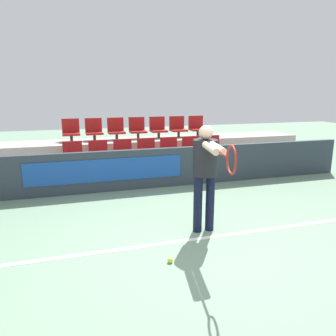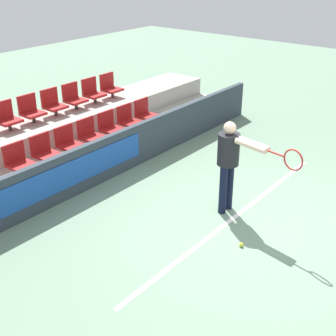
# 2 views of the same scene
# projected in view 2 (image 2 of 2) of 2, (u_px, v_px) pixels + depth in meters

# --- Properties ---
(ground_plane) EXTENTS (30.00, 30.00, 0.00)m
(ground_plane) POSITION_uv_depth(u_px,v_px,m) (254.00, 225.00, 7.50)
(ground_plane) COLOR gray
(court_baseline) EXTENTS (5.59, 0.08, 0.01)m
(court_baseline) POSITION_uv_depth(u_px,v_px,m) (234.00, 217.00, 7.70)
(court_baseline) COLOR white
(court_baseline) RESTS_ON ground
(barrier_wall) EXTENTS (9.29, 0.14, 0.85)m
(barrier_wall) POSITION_uv_depth(u_px,v_px,m) (116.00, 154.00, 9.01)
(barrier_wall) COLOR #2D3842
(barrier_wall) RESTS_ON ground
(bleacher_tier_front) EXTENTS (8.89, 1.07, 0.41)m
(bleacher_tier_front) POSITION_uv_depth(u_px,v_px,m) (95.00, 156.00, 9.47)
(bleacher_tier_front) COLOR #ADA89E
(bleacher_tier_front) RESTS_ON ground
(bleacher_tier_middle) EXTENTS (8.89, 1.07, 0.82)m
(bleacher_tier_middle) POSITION_uv_depth(u_px,v_px,m) (60.00, 134.00, 9.99)
(bleacher_tier_middle) COLOR #ADA89E
(bleacher_tier_middle) RESTS_ON ground
(stadium_chair_0) EXTENTS (0.42, 0.38, 0.55)m
(stadium_chair_0) POSITION_uv_depth(u_px,v_px,m) (18.00, 160.00, 8.15)
(stadium_chair_0) COLOR #333333
(stadium_chair_0) RESTS_ON bleacher_tier_front
(stadium_chair_1) EXTENTS (0.42, 0.38, 0.55)m
(stadium_chair_1) POSITION_uv_depth(u_px,v_px,m) (44.00, 150.00, 8.55)
(stadium_chair_1) COLOR #333333
(stadium_chair_1) RESTS_ON bleacher_tier_front
(stadium_chair_2) EXTENTS (0.42, 0.38, 0.55)m
(stadium_chair_2) POSITION_uv_depth(u_px,v_px,m) (68.00, 141.00, 8.94)
(stadium_chair_2) COLOR #333333
(stadium_chair_2) RESTS_ON bleacher_tier_front
(stadium_chair_3) EXTENTS (0.42, 0.38, 0.55)m
(stadium_chair_3) POSITION_uv_depth(u_px,v_px,m) (90.00, 133.00, 9.34)
(stadium_chair_3) COLOR #333333
(stadium_chair_3) RESTS_ON bleacher_tier_front
(stadium_chair_4) EXTENTS (0.42, 0.38, 0.55)m
(stadium_chair_4) POSITION_uv_depth(u_px,v_px,m) (110.00, 126.00, 9.73)
(stadium_chair_4) COLOR #333333
(stadium_chair_4) RESTS_ON bleacher_tier_front
(stadium_chair_5) EXTENTS (0.42, 0.38, 0.55)m
(stadium_chair_5) POSITION_uv_depth(u_px,v_px,m) (128.00, 119.00, 10.13)
(stadium_chair_5) COLOR #333333
(stadium_chair_5) RESTS_ON bleacher_tier_front
(stadium_chair_6) EXTENTS (0.42, 0.38, 0.55)m
(stadium_chair_6) POSITION_uv_depth(u_px,v_px,m) (145.00, 112.00, 10.53)
(stadium_chair_6) COLOR #333333
(stadium_chair_6) RESTS_ON bleacher_tier_front
(stadium_chair_8) EXTENTS (0.42, 0.38, 0.55)m
(stadium_chair_8) POSITION_uv_depth(u_px,v_px,m) (6.00, 117.00, 8.98)
(stadium_chair_8) COLOR #333333
(stadium_chair_8) RESTS_ON bleacher_tier_middle
(stadium_chair_9) EXTENTS (0.42, 0.38, 0.55)m
(stadium_chair_9) POSITION_uv_depth(u_px,v_px,m) (31.00, 110.00, 9.37)
(stadium_chair_9) COLOR #333333
(stadium_chair_9) RESTS_ON bleacher_tier_middle
(stadium_chair_10) EXTENTS (0.42, 0.38, 0.55)m
(stadium_chair_10) POSITION_uv_depth(u_px,v_px,m) (53.00, 103.00, 9.77)
(stadium_chair_10) COLOR #333333
(stadium_chair_10) RESTS_ON bleacher_tier_middle
(stadium_chair_11) EXTENTS (0.42, 0.38, 0.55)m
(stadium_chair_11) POSITION_uv_depth(u_px,v_px,m) (73.00, 97.00, 10.16)
(stadium_chair_11) COLOR #333333
(stadium_chair_11) RESTS_ON bleacher_tier_middle
(stadium_chair_12) EXTENTS (0.42, 0.38, 0.55)m
(stadium_chair_12) POSITION_uv_depth(u_px,v_px,m) (92.00, 92.00, 10.56)
(stadium_chair_12) COLOR #333333
(stadium_chair_12) RESTS_ON bleacher_tier_middle
(stadium_chair_13) EXTENTS (0.42, 0.38, 0.55)m
(stadium_chair_13) POSITION_uv_depth(u_px,v_px,m) (110.00, 86.00, 10.96)
(stadium_chair_13) COLOR #333333
(stadium_chair_13) RESTS_ON bleacher_tier_middle
(tennis_player) EXTENTS (0.43, 1.52, 1.58)m
(tennis_player) POSITION_uv_depth(u_px,v_px,m) (231.00, 158.00, 7.45)
(tennis_player) COLOR black
(tennis_player) RESTS_ON ground
(tennis_ball) EXTENTS (0.07, 0.07, 0.07)m
(tennis_ball) POSITION_uv_depth(u_px,v_px,m) (241.00, 245.00, 6.94)
(tennis_ball) COLOR #CCDB33
(tennis_ball) RESTS_ON ground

